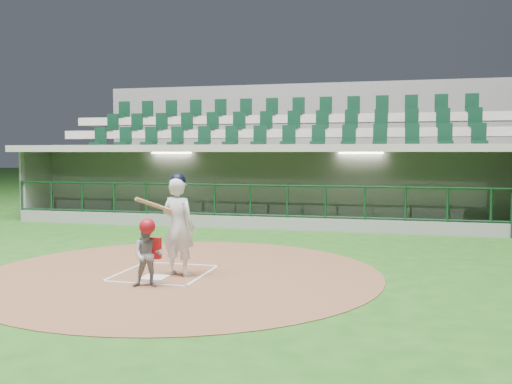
# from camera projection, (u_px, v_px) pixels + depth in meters

# --- Properties ---
(ground) EXTENTS (120.00, 120.00, 0.00)m
(ground) POSITION_uv_depth(u_px,v_px,m) (170.00, 270.00, 10.55)
(ground) COLOR #1E4F16
(ground) RESTS_ON ground
(dirt_circle) EXTENTS (7.20, 7.20, 0.01)m
(dirt_circle) POSITION_uv_depth(u_px,v_px,m) (181.00, 273.00, 10.29)
(dirt_circle) COLOR brown
(dirt_circle) RESTS_ON ground
(home_plate) EXTENTS (0.43, 0.43, 0.02)m
(home_plate) POSITION_uv_depth(u_px,v_px,m) (155.00, 277.00, 9.87)
(home_plate) COLOR white
(home_plate) RESTS_ON dirt_circle
(batter_box_chalk) EXTENTS (1.55, 1.80, 0.01)m
(batter_box_chalk) POSITION_uv_depth(u_px,v_px,m) (164.00, 273.00, 10.26)
(batter_box_chalk) COLOR white
(batter_box_chalk) RESTS_ON ground
(dugout_structure) EXTENTS (16.40, 3.70, 3.00)m
(dugout_structure) POSITION_uv_depth(u_px,v_px,m) (272.00, 191.00, 18.01)
(dugout_structure) COLOR gray
(dugout_structure) RESTS_ON ground
(seating_deck) EXTENTS (17.00, 6.72, 5.15)m
(seating_deck) POSITION_uv_depth(u_px,v_px,m) (284.00, 173.00, 21.01)
(seating_deck) COLOR slate
(seating_deck) RESTS_ON ground
(batter) EXTENTS (0.89, 0.91, 1.81)m
(batter) POSITION_uv_depth(u_px,v_px,m) (178.00, 224.00, 10.02)
(batter) COLOR silver
(batter) RESTS_ON dirt_circle
(catcher) EXTENTS (0.59, 0.52, 1.11)m
(catcher) POSITION_uv_depth(u_px,v_px,m) (148.00, 253.00, 9.21)
(catcher) COLOR gray
(catcher) RESTS_ON dirt_circle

